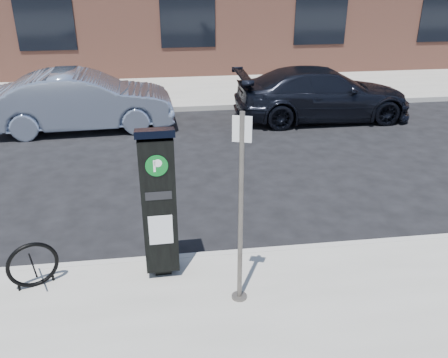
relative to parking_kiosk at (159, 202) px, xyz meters
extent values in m
plane|color=black|center=(1.23, 0.35, -1.26)|extent=(120.00, 120.00, 0.00)
cube|color=gray|center=(1.23, 14.35, -1.19)|extent=(60.00, 12.00, 0.15)
cube|color=#9E9B93|center=(1.23, 0.33, -1.19)|extent=(60.00, 0.12, 0.16)
cube|color=#9E9B93|center=(1.23, 8.37, -1.19)|extent=(60.00, 0.12, 0.16)
cube|color=black|center=(0.00, 0.00, -1.06)|extent=(0.23, 0.23, 0.11)
cube|color=black|center=(0.00, 0.00, -0.04)|extent=(0.46, 0.41, 1.93)
cube|color=black|center=(0.00, 0.00, 0.97)|extent=(0.51, 0.45, 0.18)
cylinder|color=#07571A|center=(0.01, -0.20, 0.61)|extent=(0.28, 0.02, 0.28)
cube|color=white|center=(0.01, -0.20, 0.61)|extent=(0.10, 0.01, 0.16)
cube|color=silver|center=(0.01, -0.20, -0.32)|extent=(0.32, 0.02, 0.43)
cube|color=black|center=(0.01, -0.20, 0.19)|extent=(0.34, 0.02, 0.11)
cylinder|color=#4B4642|center=(0.98, -0.74, -1.10)|extent=(0.20, 0.20, 0.03)
cylinder|color=#4B4642|center=(0.98, -0.74, 0.16)|extent=(0.06, 0.06, 2.54)
cube|color=silver|center=(0.98, -0.74, 1.22)|extent=(0.22, 0.09, 0.30)
torus|color=black|center=(-1.73, -0.11, -0.78)|extent=(0.65, 0.31, 0.68)
cylinder|color=black|center=(-1.93, -0.19, -1.05)|extent=(0.03, 0.03, 0.13)
cylinder|color=black|center=(-1.52, -0.02, -1.05)|extent=(0.03, 0.03, 0.13)
imported|color=#8896AD|center=(-1.96, 7.07, -0.48)|extent=(4.81, 1.89, 1.56)
imported|color=black|center=(4.69, 7.09, -0.54)|extent=(5.03, 2.05, 1.46)
camera|label=1|loc=(0.11, -5.68, 2.94)|focal=38.00mm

